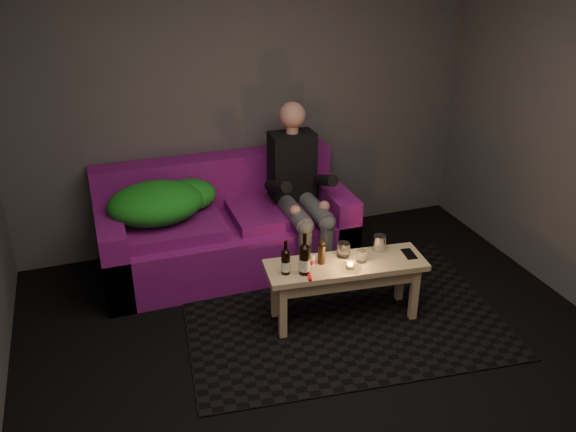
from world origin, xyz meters
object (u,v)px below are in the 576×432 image
object	(u,v)px
coffee_table	(345,273)
beer_bottle_b	(304,259)
sofa	(225,230)
beer_bottle_a	(286,262)
steel_cup	(379,243)
person	(299,186)

from	to	relation	value
coffee_table	beer_bottle_b	world-z (taller)	beer_bottle_b
sofa	beer_bottle_a	xyz separation A→B (m)	(0.17, -1.04, 0.24)
sofa	beer_bottle_b	bearing A→B (deg)	-75.00
steel_cup	coffee_table	bearing A→B (deg)	-165.31
beer_bottle_b	person	bearing A→B (deg)	72.16
person	coffee_table	world-z (taller)	person
sofa	steel_cup	bearing A→B (deg)	-46.65
sofa	beer_bottle_a	distance (m)	1.08
sofa	person	bearing A→B (deg)	-15.58
beer_bottle_b	steel_cup	size ratio (longest dim) A/B	2.46
person	beer_bottle_b	xyz separation A→B (m)	(-0.30, -0.92, -0.12)
person	steel_cup	distance (m)	0.88
person	steel_cup	size ratio (longest dim) A/B	10.97
sofa	person	size ratio (longest dim) A/B	1.50
beer_bottle_a	coffee_table	bearing A→B (deg)	-0.39
sofa	person	world-z (taller)	person
coffee_table	beer_bottle_a	size ratio (longest dim) A/B	4.68
beer_bottle_b	steel_cup	xyz separation A→B (m)	(0.62, 0.12, -0.05)
person	coffee_table	size ratio (longest dim) A/B	1.16
person	beer_bottle_b	world-z (taller)	person
person	sofa	bearing A→B (deg)	164.42
beer_bottle_a	beer_bottle_b	size ratio (longest dim) A/B	0.83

